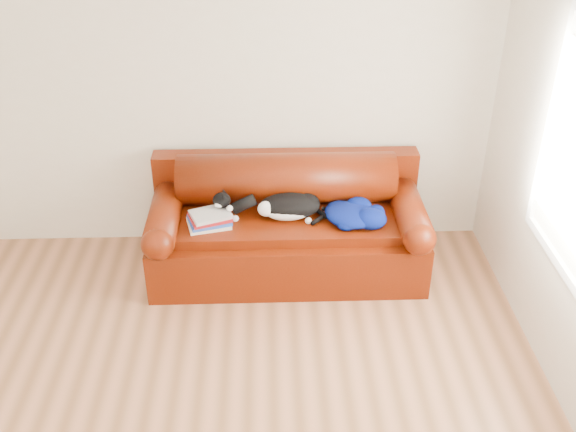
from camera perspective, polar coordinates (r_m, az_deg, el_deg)
The scene contains 7 objects.
ground at distance 4.33m, azimuth -7.72°, elevation -16.10°, with size 4.50×4.50×0.00m, color brown.
room_shell at distance 3.32m, azimuth -7.57°, elevation 4.06°, with size 4.52×4.02×2.61m.
sofa_base at distance 5.30m, azimuth -0.05°, elevation -2.32°, with size 2.10×0.90×0.50m.
sofa_back at distance 5.35m, azimuth -0.14°, elevation 1.83°, with size 2.10×1.01×0.88m.
book_stack at distance 5.05m, azimuth -6.64°, elevation -0.26°, with size 0.36×0.31×0.10m.
cat at distance 5.08m, azimuth 0.05°, elevation 0.76°, with size 0.67×0.29×0.24m.
blanket at distance 5.07m, azimuth 5.64°, elevation 0.19°, with size 0.49×0.45×0.15m.
Camera 1 is at (0.46, -2.93, 3.16)m, focal length 42.00 mm.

